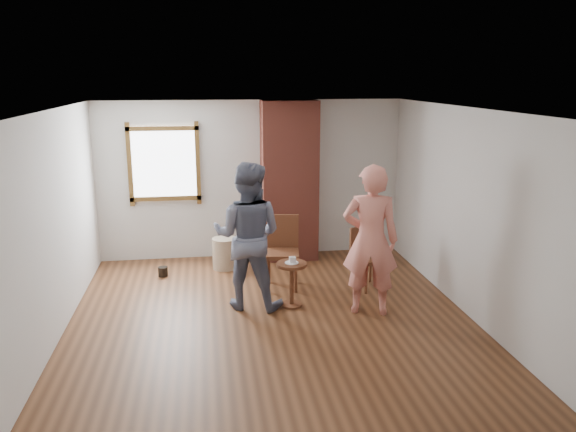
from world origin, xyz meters
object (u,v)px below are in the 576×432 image
(dining_chair_left, at_px, (282,247))
(person_pink, at_px, (370,240))
(stoneware_crock, at_px, (225,253))
(man, at_px, (248,236))
(dining_chair_right, at_px, (366,254))
(side_table, at_px, (292,277))

(dining_chair_left, height_order, person_pink, person_pink)
(stoneware_crock, relative_size, man, 0.26)
(dining_chair_right, bearing_deg, man, 173.18)
(stoneware_crock, height_order, dining_chair_left, dining_chair_left)
(stoneware_crock, height_order, side_table, side_table)
(stoneware_crock, bearing_deg, side_table, -63.62)
(side_table, relative_size, person_pink, 0.31)
(stoneware_crock, bearing_deg, man, -80.62)
(side_table, xyz_separation_m, person_pink, (0.95, -0.34, 0.56))
(man, relative_size, person_pink, 1.00)
(dining_chair_left, relative_size, side_table, 1.72)
(side_table, bearing_deg, dining_chair_right, 25.17)
(man, bearing_deg, stoneware_crock, -62.05)
(stoneware_crock, xyz_separation_m, dining_chair_left, (0.79, -0.88, 0.33))
(stoneware_crock, distance_m, dining_chair_right, 2.28)
(stoneware_crock, xyz_separation_m, side_table, (0.82, -1.64, 0.16))
(stoneware_crock, relative_size, dining_chair_left, 0.48)
(dining_chair_right, bearing_deg, person_pink, -125.10)
(dining_chair_left, bearing_deg, side_table, -80.07)
(dining_chair_left, distance_m, person_pink, 1.52)
(stoneware_crock, relative_size, side_table, 0.82)
(stoneware_crock, height_order, person_pink, person_pink)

